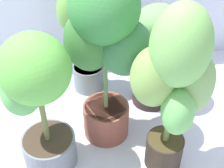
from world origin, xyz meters
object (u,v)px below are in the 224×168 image
at_px(potted_plant_front_right, 174,81).
at_px(potted_plant_center, 106,45).
at_px(potted_plant_back_right, 154,51).
at_px(potted_plant_front_left, 37,96).
at_px(potted_plant_back_center, 85,19).

bearing_deg(potted_plant_front_right, potted_plant_center, 135.27).
bearing_deg(potted_plant_front_right, potted_plant_back_right, 85.10).
xyz_separation_m(potted_plant_front_left, potted_plant_center, (0.32, 0.16, 0.14)).
xyz_separation_m(potted_plant_center, potted_plant_back_right, (0.29, 0.23, -0.20)).
xyz_separation_m(potted_plant_front_left, potted_plant_back_right, (0.61, 0.39, -0.06)).
bearing_deg(potted_plant_back_right, potted_plant_back_center, 153.74).
distance_m(potted_plant_back_center, potted_plant_back_right, 0.43).
xyz_separation_m(potted_plant_back_center, potted_plant_back_right, (0.37, -0.18, -0.13)).
height_order(potted_plant_front_right, potted_plant_center, potted_plant_center).
height_order(potted_plant_center, potted_plant_back_right, potted_plant_center).
distance_m(potted_plant_front_right, potted_plant_back_right, 0.50).
bearing_deg(potted_plant_back_center, potted_plant_back_right, -26.26).
bearing_deg(potted_plant_front_left, potted_plant_back_center, 66.82).
distance_m(potted_plant_front_right, potted_plant_center, 0.36).
height_order(potted_plant_back_center, potted_plant_back_right, potted_plant_back_center).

